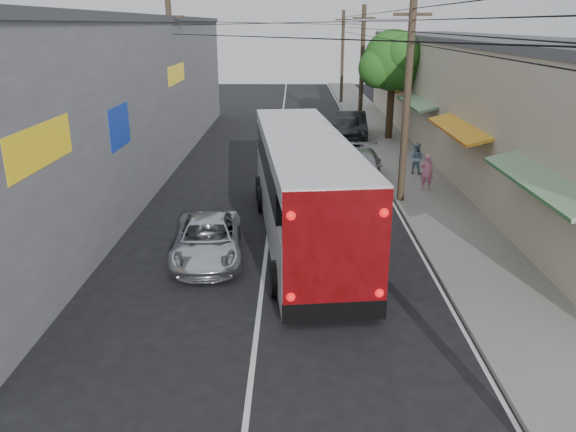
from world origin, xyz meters
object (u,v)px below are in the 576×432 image
jeepney (208,239)px  coach_bus (303,186)px  parked_car_mid (347,127)px  parked_suv (359,168)px  pedestrian_far (416,158)px  parked_car_far (352,124)px  pedestrian_near (427,172)px

jeepney → coach_bus: bearing=27.0°
coach_bus → parked_car_mid: (3.03, 16.90, -1.03)m
coach_bus → jeepney: size_ratio=2.77×
parked_suv → pedestrian_far: (2.88, 1.43, 0.12)m
parked_car_far → pedestrian_far: 9.97m
pedestrian_near → pedestrian_far: 2.64m
parked_suv → parked_car_far: size_ratio=1.05×
pedestrian_near → pedestrian_far: size_ratio=1.02×
jeepney → pedestrian_near: pedestrian_near is taller
parked_car_mid → parked_car_far: size_ratio=0.94×
pedestrian_far → pedestrian_near: bearing=122.8°
parked_car_mid → parked_car_far: parked_car_far is taller
coach_bus → parked_car_mid: size_ratio=2.71×
parked_car_mid → pedestrian_far: pedestrian_far is taller
jeepney → pedestrian_far: size_ratio=3.01×
parked_suv → pedestrian_near: (2.78, -1.21, 0.14)m
pedestrian_far → parked_car_mid: bearing=-39.4°
parked_suv → parked_car_mid: size_ratio=1.12×
parked_suv → pedestrian_far: 3.21m
jeepney → parked_car_mid: (5.99, 18.76, 0.15)m
parked_car_far → pedestrian_far: (2.08, -9.75, 0.06)m
coach_bus → parked_car_far: (3.41, 17.90, -1.01)m
jeepney → parked_car_far: size_ratio=0.92×
jeepney → pedestrian_near: (8.35, 7.38, 0.26)m
pedestrian_near → pedestrian_far: (0.10, 2.64, -0.02)m
pedestrian_near → pedestrian_far: bearing=-77.0°
parked_car_far → parked_suv: bearing=-91.8°
coach_bus → parked_car_far: coach_bus is taller
jeepney → pedestrian_far: 13.10m
parked_car_mid → parked_car_far: (0.38, 1.00, 0.02)m
parked_car_mid → pedestrian_far: (2.45, -8.75, 0.09)m
pedestrian_near → pedestrian_far: pedestrian_near is taller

